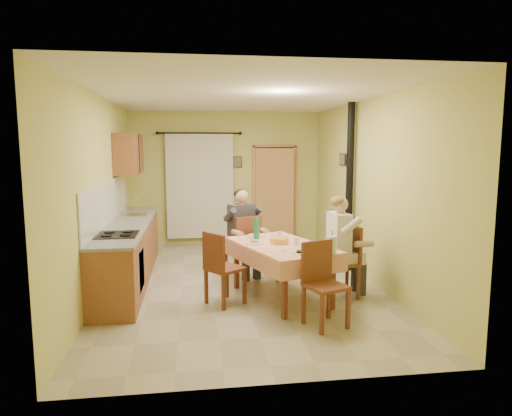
{
  "coord_description": "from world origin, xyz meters",
  "views": [
    {
      "loc": [
        -0.69,
        -6.72,
        2.09
      ],
      "look_at": [
        0.25,
        0.1,
        1.15
      ],
      "focal_mm": 32.0,
      "sensor_mm": 36.0,
      "label": 1
    }
  ],
  "objects": [
    {
      "name": "floor",
      "position": [
        0.0,
        0.0,
        0.0
      ],
      "size": [
        4.0,
        6.0,
        0.01
      ],
      "primitive_type": "cube",
      "color": "tan",
      "rests_on": "ground"
    },
    {
      "name": "room_shell",
      "position": [
        0.0,
        0.0,
        1.82
      ],
      "size": [
        4.04,
        6.04,
        2.82
      ],
      "color": "#CDCA69",
      "rests_on": "ground"
    },
    {
      "name": "kitchen_run",
      "position": [
        -1.71,
        0.4,
        0.48
      ],
      "size": [
        0.64,
        3.64,
        1.56
      ],
      "color": "brown",
      "rests_on": "ground"
    },
    {
      "name": "upper_cabinets",
      "position": [
        -1.82,
        1.7,
        1.95
      ],
      "size": [
        0.35,
        1.4,
        0.7
      ],
      "primitive_type": "cube",
      "color": "brown",
      "rests_on": "room_shell"
    },
    {
      "name": "curtain",
      "position": [
        -0.55,
        2.9,
        1.26
      ],
      "size": [
        1.7,
        0.07,
        2.22
      ],
      "color": "black",
      "rests_on": "ground"
    },
    {
      "name": "doorway",
      "position": [
        1.05,
        2.93,
        1.05
      ],
      "size": [
        0.96,
        0.22,
        2.15
      ],
      "color": "black",
      "rests_on": "ground"
    },
    {
      "name": "dining_table",
      "position": [
        0.48,
        -0.74,
        0.38
      ],
      "size": [
        1.48,
        1.88,
        0.76
      ],
      "rotation": [
        0.0,
        0.0,
        0.34
      ],
      "color": "tan",
      "rests_on": "ground"
    },
    {
      "name": "tableware",
      "position": [
        0.53,
        -0.81,
        0.81
      ],
      "size": [
        1.04,
        1.47,
        0.33
      ],
      "color": "white",
      "rests_on": "dining_table"
    },
    {
      "name": "chair_far",
      "position": [
        0.07,
        0.31,
        0.29
      ],
      "size": [
        0.59,
        0.59,
        1.01
      ],
      "rotation": [
        0.0,
        0.0,
        0.4
      ],
      "color": "brown",
      "rests_on": "ground"
    },
    {
      "name": "chair_near",
      "position": [
        0.8,
        -1.77,
        0.29
      ],
      "size": [
        0.54,
        0.54,
        0.98
      ],
      "rotation": [
        0.0,
        0.0,
        3.49
      ],
      "color": "brown",
      "rests_on": "ground"
    },
    {
      "name": "chair_right",
      "position": [
        1.33,
        -0.78,
        0.29
      ],
      "size": [
        0.47,
        0.47,
        1.0
      ],
      "rotation": [
        0.0,
        0.0,
        1.65
      ],
      "color": "brown",
      "rests_on": "ground"
    },
    {
      "name": "chair_left",
      "position": [
        -0.31,
        -0.86,
        0.29
      ],
      "size": [
        0.59,
        0.59,
        0.98
      ],
      "rotation": [
        0.0,
        0.0,
        -0.94
      ],
      "color": "brown",
      "rests_on": "ground"
    },
    {
      "name": "man_far",
      "position": [
        0.06,
        0.32,
        0.88
      ],
      "size": [
        0.65,
        0.6,
        1.39
      ],
      "rotation": [
        0.0,
        0.0,
        0.4
      ],
      "color": "#38333D",
      "rests_on": "chair_far"
    },
    {
      "name": "man_right",
      "position": [
        1.31,
        -0.78,
        0.88
      ],
      "size": [
        0.49,
        0.6,
        1.39
      ],
      "rotation": [
        0.0,
        0.0,
        1.65
      ],
      "color": "beige",
      "rests_on": "chair_right"
    },
    {
      "name": "stove_flue",
      "position": [
        1.9,
        0.6,
        1.02
      ],
      "size": [
        0.24,
        0.24,
        2.8
      ],
      "color": "black",
      "rests_on": "ground"
    },
    {
      "name": "picture_back",
      "position": [
        0.25,
        2.97,
        1.75
      ],
      "size": [
        0.19,
        0.03,
        0.23
      ],
      "primitive_type": "cube",
      "color": "black",
      "rests_on": "room_shell"
    },
    {
      "name": "picture_right",
      "position": [
        1.97,
        1.2,
        1.85
      ],
      "size": [
        0.03,
        0.31,
        0.21
      ],
      "primitive_type": "cube",
      "color": "brown",
      "rests_on": "room_shell"
    }
  ]
}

